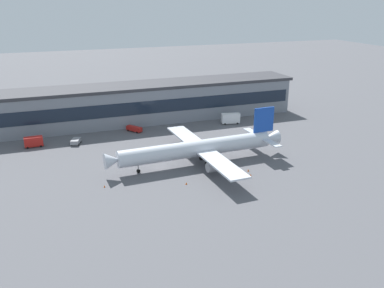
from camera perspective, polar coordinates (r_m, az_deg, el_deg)
ground_plane at (r=124.39m, az=-4.30°, el=-3.27°), size 600.00×600.00×0.00m
terminal_building at (r=168.77m, az=-9.20°, el=5.38°), size 142.84×17.84×15.10m
airliner at (r=125.78m, az=1.03°, el=-0.57°), size 56.20×48.26×15.26m
stair_truck at (r=150.17m, az=-20.81°, el=0.33°), size 6.09×2.66×3.55m
catering_truck at (r=167.01m, az=5.23°, el=3.53°), size 7.57×3.94×4.15m
belt_loader at (r=158.30m, az=-7.91°, el=2.09°), size 5.34×6.37×1.95m
pushback_tractor at (r=148.90m, az=-15.55°, el=0.37°), size 4.11×5.40×1.75m
traffic_cone_0 at (r=119.82m, az=8.01°, el=-4.19°), size 0.45×0.45×0.57m
traffic_cone_1 at (r=113.48m, az=-0.78°, el=-5.37°), size 0.52×0.52×0.65m
traffic_cone_2 at (r=114.22m, az=-11.83°, el=-5.65°), size 0.48×0.48×0.60m
traffic_cone_3 at (r=122.75m, az=7.67°, el=-3.56°), size 0.51×0.51×0.64m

